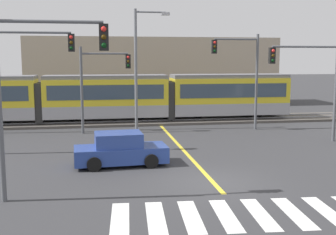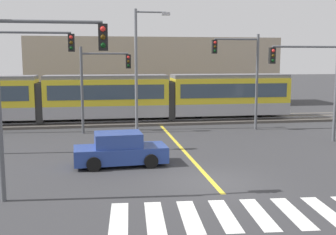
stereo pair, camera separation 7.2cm
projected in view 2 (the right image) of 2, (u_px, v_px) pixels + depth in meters
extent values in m
plane|color=#333335|center=(213.00, 183.00, 16.64)|extent=(200.00, 200.00, 0.00)
cube|color=#4C4742|center=(158.00, 121.00, 32.23)|extent=(120.00, 4.00, 0.18)
cube|color=#939399|center=(159.00, 120.00, 31.50)|extent=(120.00, 0.08, 0.10)
cube|color=#939399|center=(156.00, 118.00, 32.91)|extent=(120.00, 0.08, 0.10)
cylinder|color=black|center=(9.00, 118.00, 30.44)|extent=(0.70, 0.20, 0.70)
cube|color=#9E9EA3|center=(107.00, 110.00, 31.49)|extent=(9.00, 2.60, 0.90)
cube|color=yellow|center=(106.00, 92.00, 31.29)|extent=(9.00, 2.60, 1.90)
cube|color=#384756|center=(107.00, 92.00, 29.99)|extent=(8.28, 0.04, 1.04)
cube|color=slate|center=(106.00, 77.00, 31.14)|extent=(9.00, 2.39, 0.28)
cylinder|color=black|center=(140.00, 115.00, 31.95)|extent=(0.70, 0.20, 0.70)
cylinder|color=black|center=(73.00, 117.00, 31.16)|extent=(0.70, 0.20, 0.70)
cube|color=#9E9EA3|center=(229.00, 108.00, 33.00)|extent=(9.00, 2.60, 0.90)
cube|color=yellow|center=(229.00, 90.00, 32.80)|extent=(9.00, 2.60, 1.90)
cube|color=#384756|center=(235.00, 91.00, 31.50)|extent=(8.28, 0.04, 1.04)
cube|color=slate|center=(230.00, 76.00, 32.65)|extent=(9.00, 2.39, 0.28)
cylinder|color=black|center=(259.00, 113.00, 33.46)|extent=(0.70, 0.20, 0.70)
cylinder|color=black|center=(198.00, 114.00, 32.67)|extent=(0.70, 0.20, 0.70)
cube|color=#2D2D2D|center=(41.00, 102.00, 30.64)|extent=(0.50, 2.34, 2.80)
cube|color=#2D2D2D|center=(169.00, 100.00, 32.15)|extent=(0.50, 2.34, 2.80)
cube|color=silver|center=(119.00, 219.00, 12.89)|extent=(0.76, 2.83, 0.01)
cube|color=silver|center=(155.00, 218.00, 12.99)|extent=(0.76, 2.83, 0.01)
cube|color=silver|center=(190.00, 216.00, 13.09)|extent=(0.76, 2.83, 0.01)
cube|color=silver|center=(225.00, 215.00, 13.19)|extent=(0.76, 2.83, 0.01)
cube|color=silver|center=(259.00, 214.00, 13.28)|extent=(0.76, 2.83, 0.01)
cube|color=silver|center=(293.00, 213.00, 13.38)|extent=(0.76, 2.83, 0.01)
cube|color=silver|center=(326.00, 212.00, 13.48)|extent=(0.76, 2.83, 0.01)
cube|color=gold|center=(182.00, 149.00, 22.74)|extent=(0.20, 15.45, 0.01)
cube|color=#284293|center=(121.00, 154.00, 19.28)|extent=(4.29, 1.94, 0.72)
cube|color=#284293|center=(118.00, 139.00, 19.17)|extent=(2.18, 1.64, 0.64)
cube|color=#384756|center=(140.00, 139.00, 19.38)|extent=(0.18, 1.43, 0.52)
cube|color=#384756|center=(117.00, 136.00, 19.92)|extent=(1.78, 0.14, 0.48)
cylinder|color=black|center=(145.00, 153.00, 20.40)|extent=(0.65, 0.26, 0.64)
cylinder|color=black|center=(151.00, 161.00, 18.76)|extent=(0.65, 0.26, 0.64)
cylinder|color=black|center=(92.00, 155.00, 19.86)|extent=(0.65, 0.26, 0.64)
cylinder|color=black|center=(94.00, 164.00, 18.22)|extent=(0.65, 0.26, 0.64)
cylinder|color=#515459|center=(82.00, 90.00, 27.05)|extent=(0.18, 0.18, 5.59)
cylinder|color=#515459|center=(105.00, 54.00, 26.95)|extent=(3.00, 0.12, 0.12)
cube|color=black|center=(128.00, 61.00, 27.26)|extent=(0.32, 0.28, 0.90)
sphere|color=red|center=(128.00, 57.00, 27.08)|extent=(0.18, 0.18, 0.18)
sphere|color=#3A2706|center=(128.00, 61.00, 27.12)|extent=(0.18, 0.18, 0.18)
sphere|color=black|center=(129.00, 66.00, 27.15)|extent=(0.18, 0.18, 0.18)
cylinder|color=#515459|center=(257.00, 82.00, 28.48)|extent=(0.18, 0.18, 6.45)
cylinder|color=#515459|center=(237.00, 39.00, 27.83)|extent=(3.00, 0.12, 0.12)
cube|color=black|center=(214.00, 47.00, 27.66)|extent=(0.32, 0.28, 0.90)
sphere|color=red|center=(215.00, 42.00, 27.48)|extent=(0.18, 0.18, 0.18)
sphere|color=#3A2706|center=(215.00, 47.00, 27.52)|extent=(0.18, 0.18, 0.18)
sphere|color=black|center=(215.00, 51.00, 27.55)|extent=(0.18, 0.18, 0.18)
cylinder|color=#515459|center=(336.00, 91.00, 24.46)|extent=(0.18, 0.18, 5.90)
cylinder|color=#515459|center=(306.00, 47.00, 23.78)|extent=(4.00, 0.12, 0.12)
cube|color=black|center=(272.00, 56.00, 23.53)|extent=(0.32, 0.28, 0.90)
sphere|color=red|center=(273.00, 51.00, 23.35)|extent=(0.18, 0.18, 0.18)
sphere|color=#3A2706|center=(273.00, 56.00, 23.39)|extent=(0.18, 0.18, 0.18)
sphere|color=black|center=(273.00, 61.00, 23.43)|extent=(0.18, 0.18, 0.18)
cylinder|color=#515459|center=(30.00, 32.00, 21.03)|extent=(4.00, 0.12, 0.12)
cube|color=black|center=(71.00, 43.00, 21.42)|extent=(0.32, 0.28, 0.90)
sphere|color=red|center=(71.00, 37.00, 21.23)|extent=(0.18, 0.18, 0.18)
sphere|color=#3A2706|center=(71.00, 43.00, 21.27)|extent=(0.18, 0.18, 0.18)
sphere|color=black|center=(71.00, 48.00, 21.31)|extent=(0.18, 0.18, 0.18)
cylinder|color=#515459|center=(49.00, 22.00, 13.91)|extent=(3.50, 0.12, 0.12)
cube|color=black|center=(103.00, 37.00, 14.26)|extent=(0.32, 0.28, 0.90)
sphere|color=red|center=(103.00, 29.00, 14.08)|extent=(0.18, 0.18, 0.18)
sphere|color=#3A2706|center=(103.00, 37.00, 14.11)|extent=(0.18, 0.18, 0.18)
sphere|color=black|center=(103.00, 45.00, 14.15)|extent=(0.18, 0.18, 0.18)
cylinder|color=slate|center=(136.00, 70.00, 28.20)|extent=(0.20, 0.20, 8.08)
cylinder|color=slate|center=(151.00, 12.00, 27.82)|extent=(2.01, 0.12, 0.12)
cube|color=#B2B2B7|center=(166.00, 14.00, 27.99)|extent=(0.56, 0.28, 0.20)
cube|color=tan|center=(154.00, 72.00, 43.51)|extent=(24.99, 6.00, 6.86)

